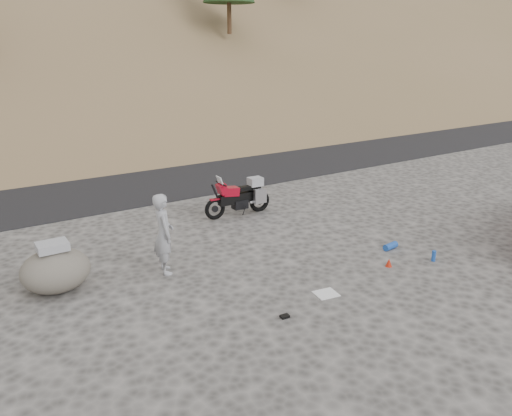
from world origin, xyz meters
The scene contains 10 objects.
ground centered at (0.00, 0.00, 0.00)m, with size 140.00×140.00×0.00m, color #3F3D3A.
road centered at (0.00, 9.00, 0.00)m, with size 120.00×7.00×0.05m, color black.
motorcycle centered at (1.59, 3.37, 0.52)m, with size 2.03×0.62×1.21m.
man centered at (-1.66, 1.06, 0.00)m, with size 0.62×0.41×1.71m, color #9A9BA0.
boulder centered at (-3.75, 1.40, 0.45)m, with size 1.50×1.35×1.02m.
gear_white_cloth centered at (0.52, -1.53, 0.01)m, with size 0.42×0.38×0.01m, color white.
gear_blue_mat centered at (3.22, -0.65, 0.08)m, with size 0.16×0.16×0.39m, color #1C4AA9.
gear_bottle centered at (3.51, -1.63, 0.12)m, with size 0.09×0.09×0.24m, color #1C4AA9.
gear_funnel centered at (2.47, -1.30, 0.09)m, with size 0.14×0.14×0.18m, color #B7200C.
gear_glove_a centered at (-0.65, -1.80, 0.02)m, with size 0.16×0.11×0.04m, color black.
Camera 1 is at (-5.23, -7.97, 4.54)m, focal length 35.00 mm.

